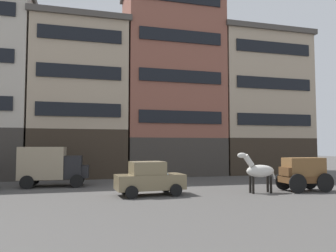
# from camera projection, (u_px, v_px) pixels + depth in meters

# --- Properties ---
(ground_plane) EXTENTS (120.00, 120.00, 0.00)m
(ground_plane) POSITION_uv_depth(u_px,v_px,m) (149.00, 191.00, 19.10)
(ground_plane) COLOR #4C4947
(building_center_left) EXTENTS (8.38, 7.08, 13.79)m
(building_center_left) POSITION_uv_depth(u_px,v_px,m) (80.00, 99.00, 28.81)
(building_center_left) COLOR #33281E
(building_center_left) RESTS_ON ground_plane
(building_center_right) EXTENTS (9.41, 7.08, 18.23)m
(building_center_right) POSITION_uv_depth(u_px,v_px,m) (171.00, 80.00, 31.12)
(building_center_right) COLOR #38332D
(building_center_right) RESTS_ON ground_plane
(building_far_right) EXTENTS (9.75, 7.08, 14.28)m
(building_far_right) POSITION_uv_depth(u_px,v_px,m) (256.00, 103.00, 33.34)
(building_far_right) COLOR #33281E
(building_far_right) RESTS_ON ground_plane
(cargo_wagon) EXTENTS (2.96, 1.62, 1.98)m
(cargo_wagon) POSITION_uv_depth(u_px,v_px,m) (303.00, 172.00, 18.98)
(cargo_wagon) COLOR brown
(cargo_wagon) RESTS_ON ground_plane
(draft_horse) EXTENTS (2.35, 0.67, 2.30)m
(draft_horse) POSITION_uv_depth(u_px,v_px,m) (259.00, 171.00, 18.24)
(draft_horse) COLOR beige
(draft_horse) RESTS_ON ground_plane
(delivery_truck_far) EXTENTS (4.42, 2.30, 2.62)m
(delivery_truck_far) POSITION_uv_depth(u_px,v_px,m) (52.00, 165.00, 21.14)
(delivery_truck_far) COLOR black
(delivery_truck_far) RESTS_ON ground_plane
(sedan_parked_curb) EXTENTS (3.81, 2.09, 1.83)m
(sedan_parked_curb) POSITION_uv_depth(u_px,v_px,m) (149.00, 178.00, 17.39)
(sedan_parked_curb) COLOR #7A6B4C
(sedan_parked_curb) RESTS_ON ground_plane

